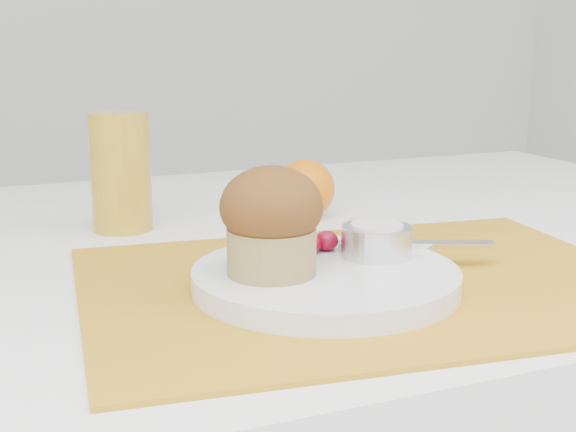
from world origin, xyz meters
name	(u,v)px	position (x,y,z in m)	size (l,w,h in m)	color
placemat	(368,283)	(-0.03, -0.15, 0.75)	(0.49, 0.36, 0.00)	#BA8219
plate	(326,279)	(-0.08, -0.16, 0.76)	(0.22, 0.22, 0.02)	silver
ramekin	(377,241)	(-0.02, -0.14, 0.79)	(0.06, 0.06, 0.03)	silver
cream	(377,227)	(-0.02, -0.14, 0.80)	(0.05, 0.05, 0.01)	silver
raspberry_near	(311,244)	(-0.07, -0.11, 0.78)	(0.02, 0.02, 0.02)	#4E020F
raspberry_far	(327,241)	(-0.05, -0.11, 0.78)	(0.02, 0.02, 0.02)	#550212
butter_knife	(389,244)	(0.00, -0.12, 0.77)	(0.19, 0.02, 0.00)	silver
orange	(305,189)	(0.02, 0.11, 0.78)	(0.07, 0.07, 0.07)	orange
juice_glass	(121,172)	(-0.19, 0.13, 0.82)	(0.07, 0.07, 0.13)	gold
muffin	(271,220)	(-0.13, -0.15, 0.82)	(0.08, 0.08, 0.09)	#9F874D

